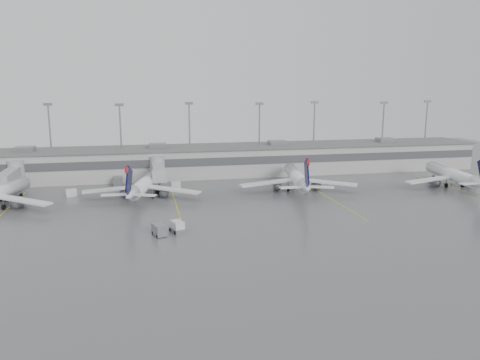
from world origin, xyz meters
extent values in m
plane|color=#535355|center=(0.00, 0.00, 0.00)|extent=(260.00, 260.00, 0.00)
cube|color=#A9A9A4|center=(0.00, 58.00, 4.00)|extent=(150.00, 16.00, 8.00)
cube|color=#47474C|center=(0.00, 49.95, 5.00)|extent=(150.00, 0.15, 2.20)
cube|color=#606060|center=(0.00, 58.00, 8.05)|extent=(152.00, 17.00, 0.30)
cube|color=slate|center=(-55.00, 58.00, 8.80)|extent=(5.00, 4.00, 1.30)
cube|color=slate|center=(50.00, 58.00, 8.80)|extent=(5.00, 4.00, 1.30)
cylinder|color=gray|center=(-50.00, 67.50, 10.00)|extent=(0.44, 0.44, 20.00)
cube|color=slate|center=(-50.00, 67.50, 20.20)|extent=(2.40, 0.50, 0.80)
cylinder|color=gray|center=(-30.00, 60.00, 10.00)|extent=(0.44, 0.44, 20.00)
cube|color=slate|center=(-30.00, 60.00, 20.20)|extent=(2.40, 0.50, 0.80)
cylinder|color=gray|center=(-10.00, 67.50, 10.00)|extent=(0.44, 0.44, 20.00)
cube|color=slate|center=(-10.00, 67.50, 20.20)|extent=(2.40, 0.50, 0.80)
cylinder|color=gray|center=(10.00, 60.00, 10.00)|extent=(0.44, 0.44, 20.00)
cube|color=slate|center=(10.00, 60.00, 20.20)|extent=(2.40, 0.50, 0.80)
cylinder|color=gray|center=(30.00, 67.50, 10.00)|extent=(0.44, 0.44, 20.00)
cube|color=slate|center=(30.00, 67.50, 20.20)|extent=(2.40, 0.50, 0.80)
cylinder|color=gray|center=(50.00, 60.00, 10.00)|extent=(0.44, 0.44, 20.00)
cube|color=slate|center=(50.00, 60.00, 20.20)|extent=(2.40, 0.50, 0.80)
cylinder|color=gray|center=(70.00, 67.50, 10.00)|extent=(0.44, 0.44, 20.00)
cube|color=slate|center=(70.00, 67.50, 20.20)|extent=(2.40, 0.50, 0.80)
cylinder|color=gray|center=(-55.50, 50.00, 3.50)|extent=(4.00, 4.00, 7.00)
cube|color=gray|center=(-55.50, 43.50, 4.30)|extent=(2.80, 13.00, 2.60)
cube|color=gray|center=(-55.50, 36.00, 4.30)|extent=(3.40, 2.40, 3.00)
cylinder|color=gray|center=(-55.50, 36.00, 1.40)|extent=(0.70, 0.70, 2.80)
cube|color=black|center=(-55.50, 36.00, 0.35)|extent=(2.20, 1.20, 0.70)
cylinder|color=gray|center=(-20.50, 50.00, 3.50)|extent=(4.00, 4.00, 7.00)
cube|color=gray|center=(-20.50, 43.50, 4.30)|extent=(2.80, 13.00, 2.60)
cube|color=gray|center=(-20.50, 36.00, 4.30)|extent=(3.40, 2.40, 3.00)
cylinder|color=gray|center=(-20.50, 36.00, 1.40)|extent=(0.70, 0.70, 2.80)
cube|color=black|center=(-20.50, 36.00, 0.35)|extent=(2.20, 1.20, 0.70)
cube|color=#CCBC0C|center=(-52.50, 24.00, 0.01)|extent=(0.25, 40.00, 0.01)
cube|color=#CCBC0C|center=(-17.50, 24.00, 0.01)|extent=(0.25, 40.00, 0.01)
cube|color=#CCBC0C|center=(17.50, 24.00, 0.01)|extent=(0.25, 40.00, 0.01)
cube|color=#CCBC0C|center=(52.50, 24.00, 0.01)|extent=(0.25, 40.00, 0.01)
cone|color=white|center=(-51.36, 42.38, 3.01)|extent=(3.64, 3.50, 3.01)
cube|color=white|center=(-48.57, 25.82, 2.21)|extent=(12.35, 9.32, 0.35)
cylinder|color=black|center=(-52.25, 39.09, 0.45)|extent=(0.58, 0.96, 0.90)
cylinder|color=black|center=(-53.11, 27.88, 0.55)|extent=(0.72, 1.18, 1.10)
cylinder|color=white|center=(-23.86, 34.30, 3.01)|extent=(8.18, 22.17, 3.01)
cone|color=white|center=(-20.90, 46.39, 3.01)|extent=(3.59, 3.45, 3.01)
cone|color=white|center=(-27.04, 21.33, 3.41)|extent=(4.12, 5.59, 3.01)
cube|color=white|center=(-31.36, 33.24, 2.21)|extent=(13.21, 3.56, 0.35)
cube|color=white|center=(-17.71, 29.89, 2.21)|extent=(12.47, 9.09, 0.35)
cube|color=black|center=(-27.16, 20.84, 6.32)|extent=(1.64, 5.56, 6.57)
cube|color=#B40D20|center=(-27.47, 19.58, 8.93)|extent=(0.78, 2.04, 1.91)
cylinder|color=black|center=(-21.71, 43.07, 0.45)|extent=(0.56, 0.96, 0.90)
cylinder|color=black|center=(-26.39, 32.85, 0.55)|extent=(0.70, 1.18, 1.10)
cylinder|color=black|center=(-22.29, 31.85, 0.55)|extent=(0.70, 1.18, 1.10)
cylinder|color=white|center=(12.95, 33.92, 3.19)|extent=(7.18, 23.58, 3.19)
cone|color=white|center=(15.23, 46.90, 3.19)|extent=(3.65, 3.48, 3.19)
cone|color=white|center=(10.51, 20.00, 3.61)|extent=(4.06, 5.78, 3.19)
cube|color=white|center=(5.11, 32.28, 2.34)|extent=(14.06, 4.67, 0.37)
cube|color=white|center=(19.76, 29.71, 2.34)|extent=(13.50, 8.92, 0.37)
cube|color=black|center=(10.41, 19.48, 6.69)|extent=(1.35, 5.95, 6.95)
cube|color=#B40D20|center=(10.18, 18.12, 9.46)|extent=(0.69, 2.17, 2.02)
cylinder|color=black|center=(14.60, 43.34, 0.48)|extent=(0.53, 1.01, 0.96)
cylinder|color=black|center=(10.38, 32.22, 0.58)|extent=(0.67, 1.23, 1.17)
cylinder|color=black|center=(14.78, 31.44, 0.58)|extent=(0.67, 1.23, 1.17)
cylinder|color=white|center=(53.42, 29.77, 3.06)|extent=(6.22, 22.67, 3.06)
cone|color=white|center=(55.21, 42.30, 3.06)|extent=(3.44, 3.26, 3.06)
cube|color=white|center=(45.94, 27.95, 2.25)|extent=(13.53, 4.89, 0.36)
cylinder|color=black|center=(54.72, 38.86, 0.46)|extent=(0.48, 0.96, 0.92)
cylinder|color=black|center=(51.01, 28.05, 0.56)|extent=(0.61, 1.18, 1.12)
cylinder|color=black|center=(55.25, 27.44, 0.56)|extent=(0.61, 1.18, 1.12)
cube|color=silver|center=(-18.69, 4.84, 1.02)|extent=(2.50, 3.13, 2.05)
cube|color=slate|center=(-18.69, 4.84, 0.40)|extent=(2.86, 3.64, 0.80)
cylinder|color=black|center=(-19.92, 5.63, 0.32)|extent=(0.44, 0.68, 0.64)
cylinder|color=black|center=(-18.20, 6.21, 0.32)|extent=(0.44, 0.68, 0.64)
cylinder|color=black|center=(-19.19, 3.47, 0.32)|extent=(0.44, 0.68, 0.64)
cylinder|color=black|center=(-17.47, 4.06, 0.32)|extent=(0.44, 0.68, 0.64)
cube|color=slate|center=(-21.89, 3.64, 1.05)|extent=(2.68, 3.51, 1.89)
cylinder|color=black|center=(-22.99, 4.44, 0.31)|extent=(0.43, 0.67, 0.62)
cylinder|color=black|center=(-20.80, 2.84, 0.31)|extent=(0.43, 0.67, 0.62)
cube|color=silver|center=(-40.91, 37.36, 0.85)|extent=(2.76, 2.23, 1.70)
cube|color=silver|center=(-16.38, 41.39, 0.83)|extent=(2.43, 1.69, 1.67)
cube|color=silver|center=(14.20, 38.82, 0.83)|extent=(2.71, 2.21, 1.66)
cube|color=slate|center=(-30.79, 48.12, 1.10)|extent=(2.23, 3.55, 2.21)
cone|color=orange|center=(-44.69, 31.79, 0.32)|extent=(0.40, 0.40, 0.64)
cone|color=orange|center=(-16.15, 39.75, 0.36)|extent=(0.46, 0.46, 0.73)
cone|color=orange|center=(19.49, 39.29, 0.34)|extent=(0.43, 0.43, 0.69)
cone|color=orange|center=(54.17, 30.28, 0.36)|extent=(0.46, 0.46, 0.72)
camera|label=1|loc=(-24.10, -74.79, 25.45)|focal=35.00mm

